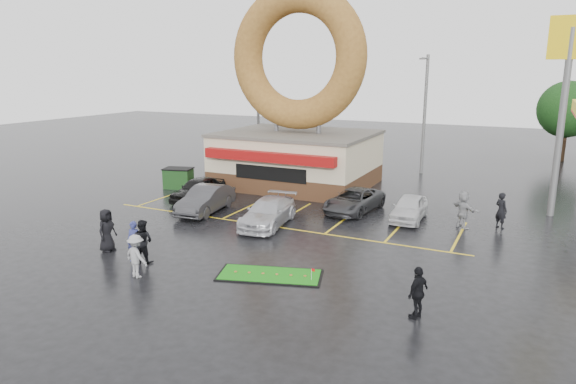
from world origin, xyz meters
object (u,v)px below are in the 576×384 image
at_px(car_silver, 268,212).
at_px(dumpster, 178,179).
at_px(car_black, 198,189).
at_px(car_white, 409,208).
at_px(streetlight_left, 258,107).
at_px(car_dgrey, 206,199).
at_px(person_cameraman, 418,292).
at_px(car_grey, 354,200).
at_px(person_blue, 134,241).
at_px(putting_green, 270,275).
at_px(streetlight_mid, 424,112).
at_px(shell_sign, 567,80).
at_px(donut_shop, 297,121).

relative_size(car_silver, dumpster, 2.63).
bearing_deg(car_black, car_white, 6.51).
distance_m(streetlight_left, car_black, 14.77).
relative_size(streetlight_left, car_dgrey, 1.99).
xyz_separation_m(car_black, car_silver, (6.30, -2.65, -0.04)).
bearing_deg(person_cameraman, dumpster, -102.20).
bearing_deg(car_silver, car_black, 150.24).
distance_m(car_grey, person_blue, 12.87).
xyz_separation_m(car_black, car_grey, (9.44, 1.85, -0.08)).
bearing_deg(person_blue, car_silver, 58.62).
xyz_separation_m(car_white, putting_green, (-3.09, -10.11, -0.63)).
bearing_deg(person_cameraman, person_blue, -69.42).
distance_m(car_dgrey, car_grey, 8.41).
height_order(streetlight_mid, putting_green, streetlight_mid).
bearing_deg(person_cameraman, streetlight_left, -120.81).
height_order(car_silver, person_cameraman, person_cameraman).
bearing_deg(putting_green, shell_sign, 55.41).
bearing_deg(shell_sign, putting_green, -124.59).
xyz_separation_m(streetlight_left, car_dgrey, (5.45, -15.76, -4.04)).
bearing_deg(streetlight_mid, shell_sign, -44.73).
xyz_separation_m(car_black, person_blue, (3.70, -9.67, 0.14)).
bearing_deg(car_white, shell_sign, 30.77).
xyz_separation_m(streetlight_mid, car_grey, (-1.07, -12.92, -4.14)).
relative_size(person_blue, person_cameraman, 0.99).
height_order(car_black, car_silver, car_black).
height_order(person_blue, dumpster, person_blue).
relative_size(person_cameraman, dumpster, 0.98).
height_order(streetlight_mid, car_white, streetlight_mid).
distance_m(person_blue, dumpster, 13.87).
distance_m(car_silver, person_cameraman, 11.51).
xyz_separation_m(donut_shop, car_silver, (2.79, -9.47, -3.78)).
height_order(donut_shop, dumpster, donut_shop).
xyz_separation_m(donut_shop, shell_sign, (16.00, -0.97, 2.91)).
height_order(car_black, person_blue, person_blue).
bearing_deg(car_black, donut_shop, 62.38).
distance_m(streetlight_mid, car_silver, 18.38).
bearing_deg(donut_shop, car_black, -117.23).
xyz_separation_m(car_dgrey, car_silver, (4.34, -0.66, -0.06)).
bearing_deg(car_black, person_cameraman, -32.07).
relative_size(car_silver, putting_green, 1.07).
height_order(person_cameraman, putting_green, person_cameraman).
bearing_deg(car_white, car_silver, -148.06).
relative_size(car_black, car_dgrey, 0.94).
height_order(dumpster, putting_green, dumpster).
bearing_deg(car_dgrey, person_cameraman, -35.15).
relative_size(shell_sign, person_cameraman, 6.03).
distance_m(shell_sign, person_cameraman, 17.20).
distance_m(car_white, person_cameraman, 11.46).
height_order(person_cameraman, dumpster, person_cameraman).
xyz_separation_m(shell_sign, person_blue, (-15.81, -15.52, -6.51)).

